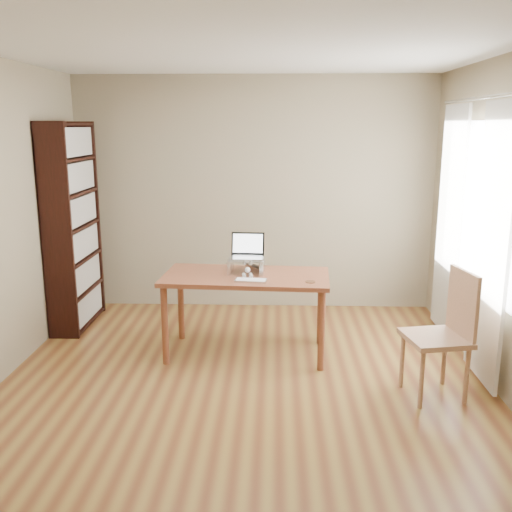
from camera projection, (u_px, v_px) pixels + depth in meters
The scene contains 10 objects.
room at pixel (247, 230), 4.22m from camera, with size 4.04×4.54×2.64m.
bookshelf at pixel (73, 226), 5.83m from camera, with size 0.30×0.90×2.10m.
curtains at pixel (468, 230), 4.95m from camera, with size 0.03×1.90×2.25m.
desk at pixel (246, 285), 5.14m from camera, with size 1.52×0.83×0.75m.
laptop_stand at pixel (246, 264), 5.18m from camera, with size 0.32×0.25×0.13m.
laptop at pixel (247, 251), 5.20m from camera, with size 0.32×0.27×0.22m.
keyboard at pixel (251, 280), 4.90m from camera, with size 0.28×0.15×0.02m.
coaster at pixel (310, 282), 4.88m from camera, with size 0.09×0.09×0.01m, color #54311C.
cat at pixel (247, 265), 5.21m from camera, with size 0.25×0.49×0.16m.
chair at pixel (447, 330), 4.33m from camera, with size 0.52×0.52×1.00m.
Camera 1 is at (0.25, -4.13, 2.06)m, focal length 40.00 mm.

